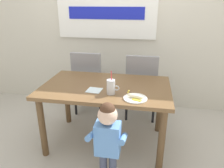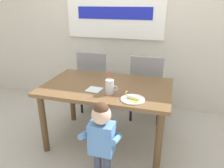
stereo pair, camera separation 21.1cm
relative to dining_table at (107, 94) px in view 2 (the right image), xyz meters
The scene contains 10 objects.
ground_plane 0.64m from the dining_table, ahead, with size 24.00×24.00×0.00m, color #B7B2A8.
back_wall 1.41m from the dining_table, 90.21° to the left, with size 6.40×0.17×2.90m.
dining_table is the anchor object (origin of this frame).
dining_chair_left 0.80m from the dining_table, 120.35° to the left, with size 0.44×0.45×0.96m.
dining_chair_right 0.76m from the dining_table, 60.73° to the left, with size 0.44×0.45×0.96m.
toddler_standing 0.64m from the dining_table, 76.83° to the right, with size 0.33×0.24×0.84m.
milk_cup 0.28m from the dining_table, 64.72° to the right, with size 0.13×0.08×0.25m.
snack_plate 0.46m from the dining_table, 39.03° to the right, with size 0.23×0.23×0.01m, color white.
peeled_banana 0.48m from the dining_table, 39.93° to the right, with size 0.18×0.13×0.07m.
paper_napkin 0.21m from the dining_table, 121.56° to the right, with size 0.15×0.15×0.00m, color silver.
Camera 2 is at (0.66, -2.09, 1.62)m, focal length 34.07 mm.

